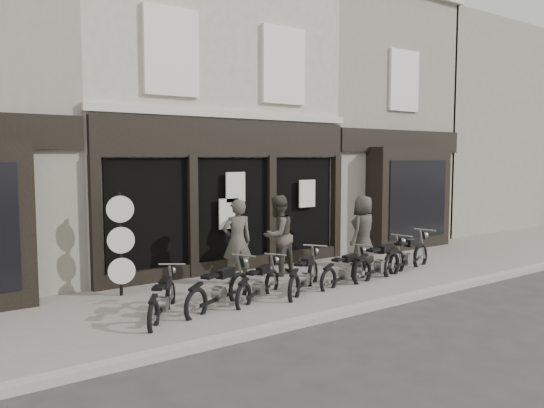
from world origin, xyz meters
TOP-DOWN VIEW (x-y plane):
  - ground_plane at (0.00, 0.00)m, footprint 90.00×90.00m
  - pavement at (0.00, 0.90)m, footprint 30.00×4.20m
  - kerb at (0.00, -1.25)m, footprint 30.00×0.25m
  - central_building at (0.00, 5.95)m, footprint 7.30×6.22m
  - neighbour_right at (6.35, 5.90)m, footprint 5.60×6.73m
  - filler_right at (14.50, 6.00)m, footprint 11.00×6.00m
  - motorcycle_0 at (-3.07, 0.32)m, footprint 1.35×1.67m
  - motorcycle_1 at (-1.93, 0.27)m, footprint 1.93×1.16m
  - motorcycle_2 at (-0.98, 0.32)m, footprint 1.73×1.17m
  - motorcycle_3 at (0.17, 0.27)m, footprint 1.81×1.40m
  - motorcycle_4 at (1.32, 0.24)m, footprint 1.88×0.79m
  - motorcycle_5 at (2.50, 0.24)m, footprint 2.18×0.72m
  - motorcycle_6 at (3.64, 0.40)m, footprint 2.23×0.83m
  - man_left at (-0.64, 1.71)m, footprint 0.77×0.57m
  - man_centre at (0.62, 1.86)m, footprint 1.12×0.98m
  - man_right at (3.15, 1.48)m, footprint 1.05×0.84m
  - advert_sign_post at (-3.17, 2.17)m, footprint 0.54×0.36m

SIDE VIEW (x-z plane):
  - ground_plane at x=0.00m, z-range 0.00..0.00m
  - pavement at x=0.00m, z-range 0.00..0.12m
  - kerb at x=0.00m, z-range 0.00..0.13m
  - motorcycle_2 at x=-0.98m, z-range -0.09..0.82m
  - motorcycle_4 at x=1.32m, z-range -0.09..0.83m
  - motorcycle_0 at x=-3.07m, z-range -0.10..0.83m
  - motorcycle_3 at x=0.17m, z-range -0.10..0.89m
  - motorcycle_1 at x=-1.93m, z-range -0.10..0.90m
  - motorcycle_5 at x=2.50m, z-range -0.11..0.94m
  - motorcycle_6 at x=3.64m, z-range -0.11..0.97m
  - man_right at x=3.15m, z-range 0.12..1.98m
  - man_left at x=-0.64m, z-range 0.12..2.05m
  - man_centre at x=0.62m, z-range 0.12..2.07m
  - advert_sign_post at x=-3.17m, z-range -0.03..2.25m
  - neighbour_right at x=6.35m, z-range -0.13..8.21m
  - central_building at x=0.00m, z-range -0.09..8.25m
  - filler_right at x=14.50m, z-range 0.00..8.20m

